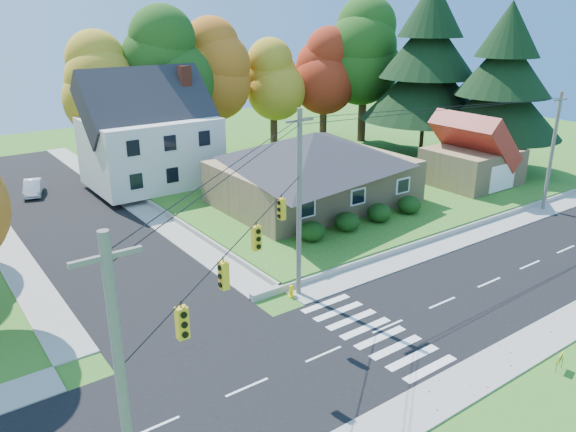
# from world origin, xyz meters

# --- Properties ---
(ground) EXTENTS (120.00, 120.00, 0.00)m
(ground) POSITION_xyz_m (0.00, 0.00, 0.00)
(ground) COLOR #3D7923
(road_main) EXTENTS (90.00, 8.00, 0.02)m
(road_main) POSITION_xyz_m (0.00, 0.00, 0.01)
(road_main) COLOR black
(road_main) RESTS_ON ground
(road_cross) EXTENTS (8.00, 44.00, 0.02)m
(road_cross) POSITION_xyz_m (-8.00, 26.00, 0.01)
(road_cross) COLOR black
(road_cross) RESTS_ON ground
(sidewalk_north) EXTENTS (90.00, 2.00, 0.08)m
(sidewalk_north) POSITION_xyz_m (0.00, 5.00, 0.04)
(sidewalk_north) COLOR #9C9A90
(sidewalk_north) RESTS_ON ground
(sidewalk_south) EXTENTS (90.00, 2.00, 0.08)m
(sidewalk_south) POSITION_xyz_m (0.00, -5.00, 0.04)
(sidewalk_south) COLOR #9C9A90
(sidewalk_south) RESTS_ON ground
(lawn) EXTENTS (30.00, 30.00, 0.50)m
(lawn) POSITION_xyz_m (13.00, 21.00, 0.25)
(lawn) COLOR #3D7923
(lawn) RESTS_ON ground
(ranch_house) EXTENTS (14.60, 10.60, 5.40)m
(ranch_house) POSITION_xyz_m (8.00, 16.00, 3.27)
(ranch_house) COLOR tan
(ranch_house) RESTS_ON lawn
(colonial_house) EXTENTS (10.40, 8.40, 9.60)m
(colonial_house) POSITION_xyz_m (0.04, 28.00, 4.58)
(colonial_house) COLOR silver
(colonial_house) RESTS_ON lawn
(garage) EXTENTS (7.30, 6.30, 4.60)m
(garage) POSITION_xyz_m (22.00, 11.99, 2.84)
(garage) COLOR tan
(garage) RESTS_ON lawn
(hedge_row) EXTENTS (10.70, 1.70, 1.27)m
(hedge_row) POSITION_xyz_m (7.50, 9.80, 1.14)
(hedge_row) COLOR #163A10
(hedge_row) RESTS_ON lawn
(traffic_infrastructure) EXTENTS (38.10, 10.66, 10.00)m
(traffic_infrastructure) POSITION_xyz_m (-0.15, 1.35, 5.15)
(traffic_infrastructure) COLOR #666059
(traffic_infrastructure) RESTS_ON ground
(tree_lot_0) EXTENTS (6.72, 6.72, 12.51)m
(tree_lot_0) POSITION_xyz_m (-2.00, 34.00, 8.31)
(tree_lot_0) COLOR #3F2A19
(tree_lot_0) RESTS_ON lawn
(tree_lot_1) EXTENTS (7.84, 7.84, 14.60)m
(tree_lot_1) POSITION_xyz_m (4.00, 33.00, 9.61)
(tree_lot_1) COLOR #3F2A19
(tree_lot_1) RESTS_ON lawn
(tree_lot_2) EXTENTS (7.28, 7.28, 13.56)m
(tree_lot_2) POSITION_xyz_m (10.00, 34.00, 8.96)
(tree_lot_2) COLOR #3F2A19
(tree_lot_2) RESTS_ON lawn
(tree_lot_3) EXTENTS (6.16, 6.16, 11.47)m
(tree_lot_3) POSITION_xyz_m (16.00, 33.00, 7.65)
(tree_lot_3) COLOR #3F2A19
(tree_lot_3) RESTS_ON lawn
(tree_lot_4) EXTENTS (6.72, 6.72, 12.51)m
(tree_lot_4) POSITION_xyz_m (22.00, 32.00, 8.31)
(tree_lot_4) COLOR #3F2A19
(tree_lot_4) RESTS_ON lawn
(tree_lot_5) EXTENTS (8.40, 8.40, 15.64)m
(tree_lot_5) POSITION_xyz_m (26.00, 30.00, 10.27)
(tree_lot_5) COLOR #3F2A19
(tree_lot_5) RESTS_ON lawn
(conifer_east_a) EXTENTS (12.80, 12.80, 16.96)m
(conifer_east_a) POSITION_xyz_m (27.00, 22.00, 9.39)
(conifer_east_a) COLOR #3F2A19
(conifer_east_a) RESTS_ON lawn
(conifer_east_b) EXTENTS (11.20, 11.20, 14.84)m
(conifer_east_b) POSITION_xyz_m (28.00, 14.00, 8.28)
(conifer_east_b) COLOR #3F2A19
(conifer_east_b) RESTS_ON lawn
(white_car) EXTENTS (2.32, 3.96, 1.23)m
(white_car) POSITION_xyz_m (-8.88, 32.12, 0.64)
(white_car) COLOR silver
(white_car) RESTS_ON road_cross
(fire_hydrant) EXTENTS (0.40, 0.31, 0.70)m
(fire_hydrant) POSITION_xyz_m (-2.00, 5.17, 0.33)
(fire_hydrant) COLOR #FFD200
(fire_hydrant) RESTS_ON ground
(yard_sign) EXTENTS (0.61, 0.20, 0.78)m
(yard_sign) POSITION_xyz_m (3.38, -6.73, 0.56)
(yard_sign) COLOR black
(yard_sign) RESTS_ON ground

